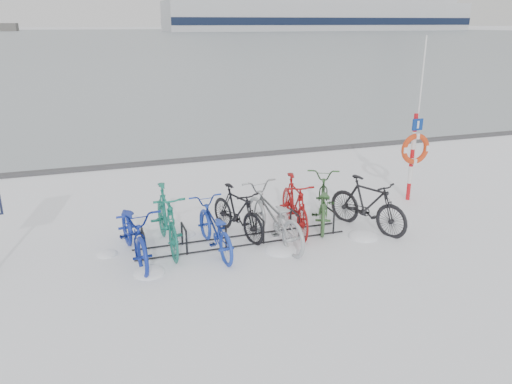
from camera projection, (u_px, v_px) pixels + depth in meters
name	position (u px, v px, depth m)	size (l,w,h in m)	color
ground	(242.00, 241.00, 9.37)	(900.00, 900.00, 0.00)	white
ice_sheet	(89.00, 36.00, 148.39)	(400.00, 298.00, 0.02)	#9CA9B0
quay_edge	(183.00, 161.00, 14.65)	(400.00, 0.25, 0.10)	#3F3F42
bike_rack	(242.00, 232.00, 9.31)	(4.00, 0.48, 0.46)	black
lifebuoy_station	(415.00, 149.00, 11.14)	(0.70, 0.22, 3.64)	red
cruise_ferry	(321.00, 1.00, 235.62)	(149.37, 28.15, 49.08)	silver
bike_0	(134.00, 229.00, 8.57)	(0.71, 2.03, 1.06)	navy
bike_1	(167.00, 217.00, 8.97)	(0.54, 1.93, 1.16)	#18715D
bike_2	(214.00, 226.00, 8.88)	(0.62, 1.78, 0.94)	#1C3AAF
bike_3	(237.00, 210.00, 9.53)	(0.47, 1.66, 1.00)	black
bike_4	(273.00, 214.00, 9.20)	(0.72, 2.07, 1.09)	#A0A5A9
bike_5	(295.00, 203.00, 9.78)	(0.52, 1.83, 1.10)	maroon
bike_6	(323.00, 199.00, 10.12)	(0.67, 1.92, 1.01)	#325B2D
bike_7	(368.00, 203.00, 9.80)	(0.51, 1.80, 1.08)	black
snow_drifts	(274.00, 240.00, 9.43)	(5.95, 2.03, 0.21)	white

